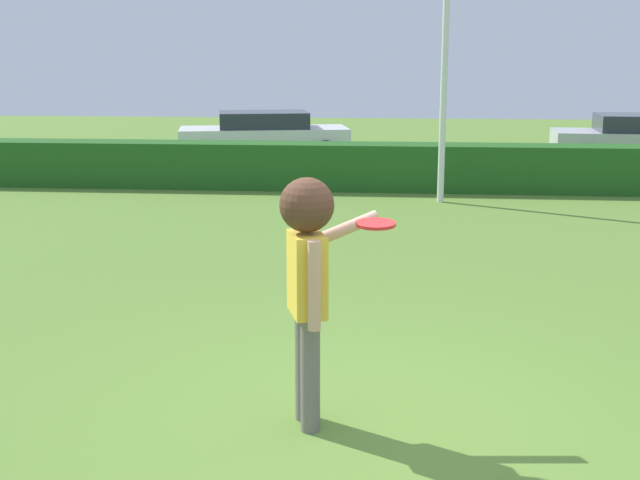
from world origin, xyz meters
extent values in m
plane|color=olive|center=(0.00, 0.00, 0.00)|extent=(60.00, 60.00, 0.00)
cylinder|color=slate|center=(-0.49, -0.01, 0.42)|extent=(0.14, 0.14, 0.84)
cylinder|color=slate|center=(-0.43, -0.20, 0.42)|extent=(0.14, 0.14, 0.84)
cube|color=yellow|center=(-0.46, -0.10, 1.13)|extent=(0.33, 0.43, 0.58)
cylinder|color=tan|center=(-0.26, 0.21, 1.37)|extent=(0.61, 0.27, 0.30)
cylinder|color=tan|center=(-0.39, -0.32, 1.11)|extent=(0.09, 0.09, 0.62)
sphere|color=tan|center=(-0.46, -0.10, 1.59)|extent=(0.22, 0.22, 0.22)
sphere|color=#4F3121|center=(-0.46, -0.10, 1.62)|extent=(0.38, 0.38, 0.38)
cylinder|color=red|center=(0.02, -0.17, 1.51)|extent=(0.28, 0.28, 0.04)
cylinder|color=silver|center=(0.99, 9.37, 3.01)|extent=(0.12, 0.12, 6.01)
cube|color=#22591D|center=(0.00, 10.71, 0.46)|extent=(23.64, 0.90, 0.91)
cube|color=white|center=(-3.16, 14.96, 0.57)|extent=(4.46, 2.54, 0.55)
cube|color=#2D333D|center=(-3.16, 14.96, 1.05)|extent=(2.48, 1.99, 0.40)
cylinder|color=black|center=(-1.90, 16.10, 0.30)|extent=(0.61, 0.22, 0.60)
cylinder|color=black|center=(-1.55, 14.44, 0.30)|extent=(0.61, 0.22, 0.60)
cylinder|color=black|center=(-4.78, 15.49, 0.30)|extent=(0.61, 0.22, 0.60)
cylinder|color=black|center=(-4.42, 13.82, 0.30)|extent=(0.61, 0.22, 0.60)
cylinder|color=black|center=(4.68, 15.69, 0.30)|extent=(0.61, 0.14, 0.60)
cylinder|color=black|center=(4.57, 13.99, 0.30)|extent=(0.61, 0.14, 0.60)
camera|label=1|loc=(0.13, -5.59, 2.62)|focal=46.01mm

